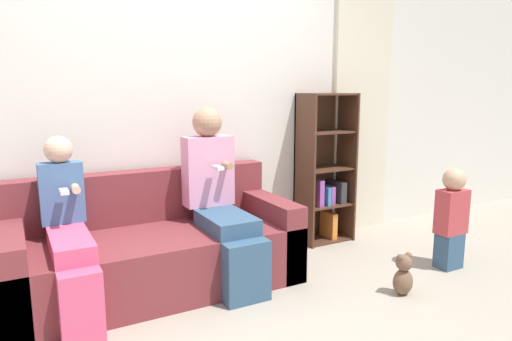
# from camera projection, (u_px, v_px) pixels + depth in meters

# --- Properties ---
(ground_plane) EXTENTS (14.00, 14.00, 0.00)m
(ground_plane) POSITION_uv_depth(u_px,v_px,m) (236.00, 304.00, 2.98)
(ground_plane) COLOR #9E9384
(back_wall) EXTENTS (10.00, 0.06, 2.55)m
(back_wall) POSITION_uv_depth(u_px,v_px,m) (181.00, 103.00, 3.59)
(back_wall) COLOR silver
(back_wall) RESTS_ON ground_plane
(curtain_panel) EXTENTS (0.66, 0.04, 2.33)m
(curtain_panel) POSITION_uv_depth(u_px,v_px,m) (362.00, 112.00, 4.43)
(curtain_panel) COLOR beige
(curtain_panel) RESTS_ON ground_plane
(couch) EXTENTS (1.96, 0.84, 0.79)m
(couch) POSITION_uv_depth(u_px,v_px,m) (155.00, 250.00, 3.20)
(couch) COLOR maroon
(couch) RESTS_ON ground_plane
(adult_seated) EXTENTS (0.36, 0.80, 1.25)m
(adult_seated) POSITION_uv_depth(u_px,v_px,m) (219.00, 194.00, 3.27)
(adult_seated) COLOR #335170
(adult_seated) RESTS_ON ground_plane
(child_seated) EXTENTS (0.27, 0.80, 1.09)m
(child_seated) POSITION_uv_depth(u_px,v_px,m) (69.00, 230.00, 2.77)
(child_seated) COLOR #DB4C75
(child_seated) RESTS_ON ground_plane
(toddler_standing) EXTENTS (0.24, 0.17, 0.79)m
(toddler_standing) POSITION_uv_depth(u_px,v_px,m) (451.00, 217.00, 3.52)
(toddler_standing) COLOR #335170
(toddler_standing) RESTS_ON ground_plane
(bookshelf) EXTENTS (0.48, 0.31, 1.35)m
(bookshelf) POSITION_uv_depth(u_px,v_px,m) (323.00, 175.00, 4.18)
(bookshelf) COLOR #4C2D1E
(bookshelf) RESTS_ON ground_plane
(teddy_bear) EXTENTS (0.15, 0.12, 0.30)m
(teddy_bear) POSITION_uv_depth(u_px,v_px,m) (403.00, 275.00, 3.10)
(teddy_bear) COLOR brown
(teddy_bear) RESTS_ON ground_plane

